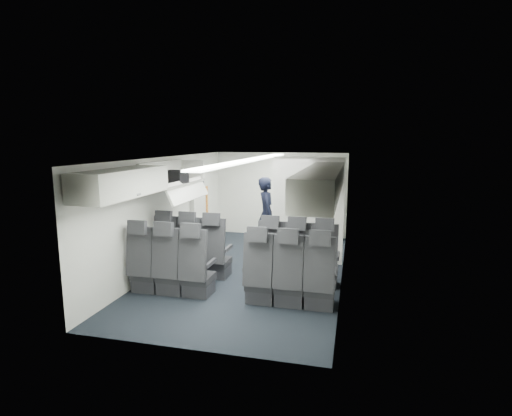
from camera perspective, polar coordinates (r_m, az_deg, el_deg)
The scene contains 13 objects.
cabin_shell at distance 7.45m, azimuth -0.74°, elevation -0.70°, with size 3.41×6.01×2.16m.
seat_row_front at distance 7.12m, azimuth -1.82°, elevation -7.17°, with size 3.33×0.56×1.24m.
seat_row_mid at distance 6.30m, azimuth -4.06°, elevation -9.47°, with size 3.33×0.56×1.24m.
overhead_bin_left_rear at distance 6.07m, azimuth -18.62°, elevation 3.42°, with size 0.53×1.80×0.40m.
overhead_bin_left_front_open at distance 7.63m, azimuth -11.80°, elevation 3.99°, with size 0.64×1.70×0.72m.
overhead_bin_right_rear at distance 5.15m, azimuth 8.75°, elevation 2.76°, with size 0.53×1.80×0.40m.
overhead_bin_right_front at distance 6.88m, azimuth 10.09°, elevation 4.46°, with size 0.53×1.70×0.40m.
bulkhead_partition at distance 8.06m, azimuth 7.46°, elevation -0.34°, with size 1.40×0.15×2.13m.
galley_unit at distance 9.97m, azimuth 8.53°, elevation 0.84°, with size 0.85×0.52×1.90m.
boarding_door at distance 9.45m, azimuth -8.00°, elevation 0.39°, with size 0.12×1.27×1.86m.
flight_attendant at distance 8.88m, azimuth 1.54°, elevation -0.92°, with size 0.61×0.40×1.67m, color black.
carry_on_bag at distance 7.58m, azimuth -11.43°, elevation 4.35°, with size 0.41×0.29×0.25m, color black.
papers at distance 8.76m, azimuth 2.69°, elevation 0.16°, with size 0.19×0.02×0.13m, color white.
Camera 1 is at (1.85, -7.09, 2.48)m, focal length 28.00 mm.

